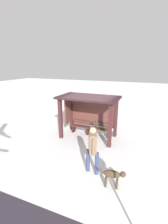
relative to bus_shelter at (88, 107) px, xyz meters
The scene contains 6 objects.
ground_plane 1.69m from the bus_shelter, 62.73° to the right, with size 60.00×60.00×0.00m, color white.
bus_shelter is the anchor object (origin of this frame).
bench_left_inside 1.45m from the bus_shelter, 159.00° to the left, with size 1.12×0.38×0.73m.
bench_center_inside 1.52m from the bus_shelter, 15.61° to the left, with size 1.12×0.39×0.74m.
person_walking 3.34m from the bus_shelter, 66.03° to the right, with size 0.55×0.63×1.82m.
dog 4.28m from the bus_shelter, 57.25° to the right, with size 0.86×0.30×0.64m.
Camera 1 is at (2.95, -7.75, 3.93)m, focal length 25.96 mm.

